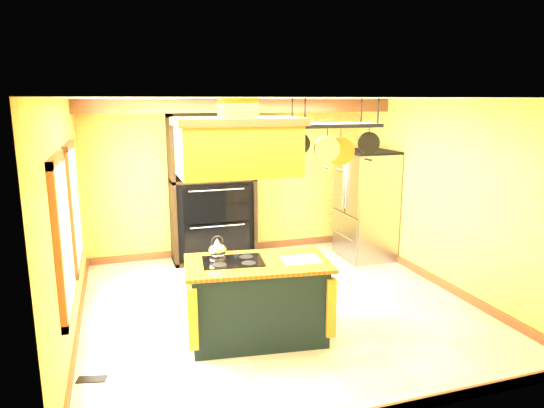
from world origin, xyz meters
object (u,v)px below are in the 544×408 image
kitchen_island (257,299)px  pot_rack (334,133)px  range_hood (238,144)px  refrigerator (366,207)px  hutch (213,205)px

kitchen_island → pot_rack: pot_rack is taller
range_hood → pot_rack: bearing=0.1°
kitchen_island → range_hood: 1.77m
pot_rack → refrigerator: (1.69, 2.26, -1.43)m
range_hood → hutch: 3.27m
kitchen_island → refrigerator: refrigerator is taller
range_hood → refrigerator: (2.80, 2.27, -1.35)m
pot_rack → hutch: 3.39m
refrigerator → kitchen_island: bearing=-138.9°
kitchen_island → hutch: 3.03m
range_hood → kitchen_island: bearing=0.3°
refrigerator → hutch: bearing=163.9°
range_hood → refrigerator: range_hood is taller
kitchen_island → refrigerator: bearing=48.3°
range_hood → hutch: range_hood is taller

